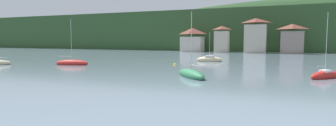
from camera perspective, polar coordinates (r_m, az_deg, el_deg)
wooded_hillside at (r=121.18m, az=30.57°, el=5.24°), size 352.00×49.68×33.72m
shore_building_west at (r=90.72m, az=5.13°, el=4.80°), size 7.06×6.16×7.81m
shore_building_westcentral at (r=86.94m, az=11.17°, el=4.84°), size 4.47×3.47×8.23m
shore_building_central at (r=85.78m, az=17.80°, el=5.38°), size 6.52×4.07×10.33m
shore_building_eastcentral at (r=85.67m, az=24.48°, el=4.55°), size 6.33×4.50×8.45m
sailboat_far_2 at (r=46.06m, az=-19.45°, el=-0.04°), size 5.58×2.79×7.60m
sailboat_mid_4 at (r=29.52m, az=4.84°, el=-2.42°), size 5.02×5.33×7.32m
sailboat_far_6 at (r=50.94m, az=8.67°, el=0.72°), size 4.89×2.20×5.75m
sailboat_far_10 at (r=33.03m, az=29.97°, el=-2.29°), size 3.73×4.31×7.17m
mooring_buoy_near at (r=43.72m, az=1.43°, el=-0.37°), size 0.45×0.45×0.45m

